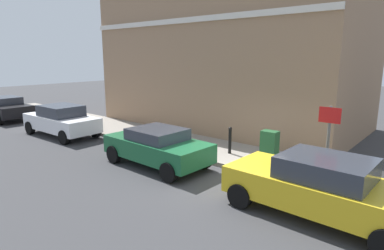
# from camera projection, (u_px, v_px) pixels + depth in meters

# --- Properties ---
(ground) EXTENTS (80.00, 80.00, 0.00)m
(ground) POSITION_uv_depth(u_px,v_px,m) (234.00, 176.00, 10.50)
(ground) COLOR #38383A
(sidewalk) EXTENTS (2.78, 30.00, 0.15)m
(sidewalk) POSITION_uv_depth(u_px,v_px,m) (149.00, 136.00, 15.62)
(sidewalk) COLOR gray
(sidewalk) RESTS_ON ground
(corner_building) EXTENTS (7.57, 13.40, 8.50)m
(corner_building) POSITION_uv_depth(u_px,v_px,m) (233.00, 48.00, 17.77)
(corner_building) COLOR #937256
(corner_building) RESTS_ON ground
(car_yellow) EXTENTS (2.04, 4.45, 1.51)m
(car_yellow) POSITION_uv_depth(u_px,v_px,m) (320.00, 186.00, 7.71)
(car_yellow) COLOR gold
(car_yellow) RESTS_ON ground
(car_green) EXTENTS (1.97, 3.99, 1.35)m
(car_green) POSITION_uv_depth(u_px,v_px,m) (157.00, 146.00, 11.39)
(car_green) COLOR #195933
(car_green) RESTS_ON ground
(car_white) EXTENTS (1.93, 4.29, 1.50)m
(car_white) POSITION_uv_depth(u_px,v_px,m) (61.00, 120.00, 15.74)
(car_white) COLOR silver
(car_white) RESTS_ON ground
(car_black) EXTENTS (1.99, 4.37, 1.39)m
(car_black) POSITION_uv_depth(u_px,v_px,m) (4.00, 108.00, 19.86)
(car_black) COLOR black
(car_black) RESTS_ON ground
(utility_cabinet) EXTENTS (0.46, 0.61, 1.15)m
(utility_cabinet) POSITION_uv_depth(u_px,v_px,m) (269.00, 148.00, 11.24)
(utility_cabinet) COLOR #1E4C28
(utility_cabinet) RESTS_ON sidewalk
(bollard_near_cabinet) EXTENTS (0.14, 0.14, 1.04)m
(bollard_near_cabinet) POSITION_uv_depth(u_px,v_px,m) (230.00, 139.00, 12.37)
(bollard_near_cabinet) COLOR black
(bollard_near_cabinet) RESTS_ON sidewalk
(street_sign) EXTENTS (0.08, 0.60, 2.30)m
(street_sign) POSITION_uv_depth(u_px,v_px,m) (328.00, 134.00, 9.12)
(street_sign) COLOR #59595B
(street_sign) RESTS_ON sidewalk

